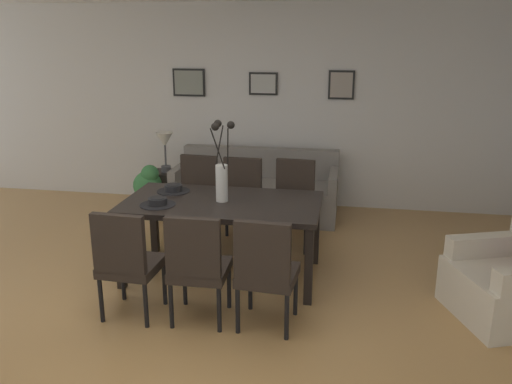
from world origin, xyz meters
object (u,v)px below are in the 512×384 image
(bowl_near_right, at_px, (173,187))
(sofa, at_px, (257,193))
(dining_chair_far_left, at_px, (197,263))
(centerpiece_vase, at_px, (222,171))
(framed_picture_right, at_px, (341,85))
(dining_chair_near_left, at_px, (127,259))
(dining_chair_mid_right, at_px, (293,199))
(potted_plant, at_px, (148,188))
(dining_chair_near_right, at_px, (196,194))
(dining_table, at_px, (222,209))
(dining_chair_mid_left, at_px, (266,268))
(framed_picture_left, at_px, (189,83))
(bowl_near_left, at_px, (157,201))
(dining_chair_far_right, at_px, (240,197))
(table_lamp, at_px, (165,143))
(framed_picture_center, at_px, (263,84))
(side_table, at_px, (167,191))

(bowl_near_right, distance_m, sofa, 1.76)
(dining_chair_far_left, bearing_deg, centerpiece_vase, 90.82)
(framed_picture_right, bearing_deg, dining_chair_near_left, -115.76)
(dining_chair_mid_right, distance_m, potted_plant, 1.97)
(dining_chair_near_right, relative_size, centerpiece_vase, 1.25)
(dining_chair_near_left, bearing_deg, dining_table, 58.45)
(dining_chair_mid_left, xyz_separation_m, framed_picture_left, (-1.54, 3.18, 1.09))
(potted_plant, bearing_deg, centerpiece_vase, -48.57)
(bowl_near_left, height_order, potted_plant, bowl_near_left)
(centerpiece_vase, distance_m, bowl_near_left, 0.63)
(dining_chair_mid_left, bearing_deg, potted_plant, 128.12)
(dining_table, xyz_separation_m, framed_picture_right, (0.99, 2.30, 0.93))
(dining_chair_far_left, xyz_separation_m, centerpiece_vase, (-0.01, 0.88, 0.51))
(dining_chair_far_right, distance_m, table_lamp, 1.49)
(dining_chair_mid_right, height_order, framed_picture_center, framed_picture_center)
(bowl_near_right, relative_size, table_lamp, 0.33)
(dining_chair_mid_left, bearing_deg, centerpiece_vase, 121.77)
(centerpiece_vase, height_order, framed_picture_center, framed_picture_center)
(sofa, distance_m, framed_picture_right, 1.72)
(dining_table, relative_size, framed_picture_left, 4.17)
(bowl_near_left, bearing_deg, side_table, 107.60)
(dining_chair_near_left, xyz_separation_m, dining_chair_far_left, (0.57, 0.02, 0.00))
(sofa, xyz_separation_m, potted_plant, (-1.31, -0.32, 0.09))
(bowl_near_left, height_order, bowl_near_right, same)
(dining_chair_far_left, xyz_separation_m, potted_plant, (-1.33, 2.37, -0.14))
(bowl_near_right, bearing_deg, centerpiece_vase, -21.84)
(dining_chair_near_left, height_order, dining_chair_far_left, same)
(dining_chair_far_right, relative_size, potted_plant, 1.37)
(bowl_near_left, bearing_deg, dining_chair_far_left, -50.14)
(dining_chair_mid_right, relative_size, table_lamp, 1.80)
(bowl_near_right, xyz_separation_m, table_lamp, (-0.62, 1.52, 0.11))
(dining_chair_mid_right, xyz_separation_m, table_lamp, (-1.72, 0.84, 0.38))
(bowl_near_right, distance_m, framed_picture_left, 2.28)
(dining_chair_near_left, relative_size, sofa, 0.46)
(dining_chair_mid_left, bearing_deg, dining_table, 121.85)
(framed_picture_right, distance_m, potted_plant, 2.73)
(bowl_near_right, relative_size, potted_plant, 0.25)
(dining_chair_mid_right, xyz_separation_m, framed_picture_left, (-1.55, 1.40, 1.09))
(bowl_near_left, bearing_deg, centerpiece_vase, 22.08)
(table_lamp, height_order, framed_picture_center, framed_picture_center)
(dining_chair_far_left, relative_size, bowl_near_left, 5.41)
(table_lamp, xyz_separation_m, framed_picture_right, (2.15, 0.56, 0.71))
(dining_table, relative_size, sofa, 0.89)
(side_table, xyz_separation_m, framed_picture_left, (0.17, 0.56, 1.34))
(dining_chair_far_right, distance_m, dining_chair_mid_right, 0.57)
(bowl_near_left, distance_m, side_table, 2.12)
(dining_table, bearing_deg, centerpiece_vase, 55.35)
(framed_picture_right, bearing_deg, dining_chair_mid_right, -107.22)
(dining_chair_near_left, xyz_separation_m, table_lamp, (-0.61, 2.64, 0.38))
(dining_chair_far_right, xyz_separation_m, centerpiece_vase, (0.01, -0.88, 0.51))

